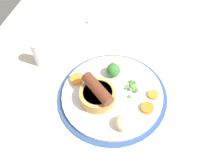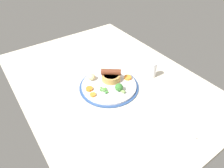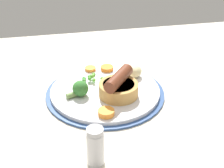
{
  "view_description": "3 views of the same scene",
  "coord_description": "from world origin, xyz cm",
  "px_view_note": "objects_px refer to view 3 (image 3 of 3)",
  "views": [
    {
      "loc": [
        28.92,
        11.23,
        56.93
      ],
      "look_at": [
        -7.01,
        1.27,
        5.53
      ],
      "focal_mm": 40.0,
      "sensor_mm": 36.0,
      "label": 1
    },
    {
      "loc": [
        -64.5,
        41.92,
        64.57
      ],
      "look_at": [
        -6.72,
        1.41,
        5.62
      ],
      "focal_mm": 32.0,
      "sensor_mm": 36.0,
      "label": 2
    },
    {
      "loc": [
        -17.44,
        -71.64,
        50.8
      ],
      "look_at": [
        -3.75,
        -0.06,
        6.97
      ],
      "focal_mm": 60.0,
      "sensor_mm": 36.0,
      "label": 3
    }
  ],
  "objects_px": {
    "carrot_slice_2": "(90,69)",
    "dinner_plate": "(105,93)",
    "broccoli_floret_near": "(80,89)",
    "carrot_slice_3": "(106,113)",
    "carrot_slice_1": "(107,68)",
    "salt_shaker": "(95,146)",
    "sausage_pudding": "(119,87)",
    "potato_chunk_0": "(134,72)",
    "pea_pile": "(91,77)"
  },
  "relations": [
    {
      "from": "carrot_slice_2",
      "to": "salt_shaker",
      "type": "relative_size",
      "value": 0.35
    },
    {
      "from": "sausage_pudding",
      "to": "pea_pile",
      "type": "distance_m",
      "value": 0.09
    },
    {
      "from": "dinner_plate",
      "to": "potato_chunk_0",
      "type": "xyz_separation_m",
      "value": [
        0.08,
        0.05,
        0.02
      ]
    },
    {
      "from": "dinner_plate",
      "to": "carrot_slice_2",
      "type": "relative_size",
      "value": 10.31
    },
    {
      "from": "sausage_pudding",
      "to": "carrot_slice_2",
      "type": "bearing_deg",
      "value": -122.77
    },
    {
      "from": "dinner_plate",
      "to": "salt_shaker",
      "type": "bearing_deg",
      "value": -104.16
    },
    {
      "from": "potato_chunk_0",
      "to": "carrot_slice_3",
      "type": "relative_size",
      "value": 1.12
    },
    {
      "from": "broccoli_floret_near",
      "to": "carrot_slice_1",
      "type": "bearing_deg",
      "value": 33.35
    },
    {
      "from": "sausage_pudding",
      "to": "broccoli_floret_near",
      "type": "relative_size",
      "value": 1.73
    },
    {
      "from": "dinner_plate",
      "to": "carrot_slice_3",
      "type": "relative_size",
      "value": 7.96
    },
    {
      "from": "pea_pile",
      "to": "potato_chunk_0",
      "type": "height_order",
      "value": "potato_chunk_0"
    },
    {
      "from": "carrot_slice_2",
      "to": "salt_shaker",
      "type": "xyz_separation_m",
      "value": [
        -0.04,
        -0.32,
        0.02
      ]
    },
    {
      "from": "potato_chunk_0",
      "to": "carrot_slice_1",
      "type": "relative_size",
      "value": 1.24
    },
    {
      "from": "carrot_slice_2",
      "to": "carrot_slice_3",
      "type": "bearing_deg",
      "value": -88.37
    },
    {
      "from": "potato_chunk_0",
      "to": "carrot_slice_1",
      "type": "height_order",
      "value": "potato_chunk_0"
    },
    {
      "from": "salt_shaker",
      "to": "dinner_plate",
      "type": "bearing_deg",
      "value": 75.84
    },
    {
      "from": "sausage_pudding",
      "to": "broccoli_floret_near",
      "type": "xyz_separation_m",
      "value": [
        -0.09,
        0.02,
        -0.01
      ]
    },
    {
      "from": "broccoli_floret_near",
      "to": "carrot_slice_3",
      "type": "relative_size",
      "value": 1.51
    },
    {
      "from": "carrot_slice_1",
      "to": "carrot_slice_2",
      "type": "bearing_deg",
      "value": 170.96
    },
    {
      "from": "carrot_slice_1",
      "to": "salt_shaker",
      "type": "xyz_separation_m",
      "value": [
        -0.08,
        -0.32,
        0.02
      ]
    },
    {
      "from": "potato_chunk_0",
      "to": "pea_pile",
      "type": "bearing_deg",
      "value": -179.5
    },
    {
      "from": "potato_chunk_0",
      "to": "salt_shaker",
      "type": "height_order",
      "value": "salt_shaker"
    },
    {
      "from": "sausage_pudding",
      "to": "carrot_slice_1",
      "type": "bearing_deg",
      "value": -140.39
    },
    {
      "from": "potato_chunk_0",
      "to": "carrot_slice_2",
      "type": "distance_m",
      "value": 0.12
    },
    {
      "from": "carrot_slice_2",
      "to": "dinner_plate",
      "type": "bearing_deg",
      "value": -78.3
    },
    {
      "from": "pea_pile",
      "to": "salt_shaker",
      "type": "bearing_deg",
      "value": -96.23
    },
    {
      "from": "carrot_slice_1",
      "to": "carrot_slice_3",
      "type": "height_order",
      "value": "carrot_slice_3"
    },
    {
      "from": "pea_pile",
      "to": "carrot_slice_3",
      "type": "height_order",
      "value": "pea_pile"
    },
    {
      "from": "potato_chunk_0",
      "to": "carrot_slice_2",
      "type": "height_order",
      "value": "potato_chunk_0"
    },
    {
      "from": "dinner_plate",
      "to": "broccoli_floret_near",
      "type": "distance_m",
      "value": 0.07
    },
    {
      "from": "dinner_plate",
      "to": "carrot_slice_2",
      "type": "height_order",
      "value": "carrot_slice_2"
    },
    {
      "from": "carrot_slice_3",
      "to": "potato_chunk_0",
      "type": "bearing_deg",
      "value": 56.7
    },
    {
      "from": "pea_pile",
      "to": "carrot_slice_1",
      "type": "xyz_separation_m",
      "value": [
        0.05,
        0.05,
        -0.01
      ]
    },
    {
      "from": "salt_shaker",
      "to": "sausage_pudding",
      "type": "bearing_deg",
      "value": 66.97
    },
    {
      "from": "dinner_plate",
      "to": "pea_pile",
      "type": "xyz_separation_m",
      "value": [
        -0.03,
        0.05,
        0.02
      ]
    },
    {
      "from": "potato_chunk_0",
      "to": "sausage_pudding",
      "type": "bearing_deg",
      "value": -125.92
    },
    {
      "from": "dinner_plate",
      "to": "carrot_slice_1",
      "type": "relative_size",
      "value": 8.82
    },
    {
      "from": "dinner_plate",
      "to": "salt_shaker",
      "type": "distance_m",
      "value": 0.23
    },
    {
      "from": "carrot_slice_3",
      "to": "carrot_slice_2",
      "type": "bearing_deg",
      "value": 91.63
    },
    {
      "from": "potato_chunk_0",
      "to": "carrot_slice_3",
      "type": "xyz_separation_m",
      "value": [
        -0.1,
        -0.15,
        -0.01
      ]
    },
    {
      "from": "sausage_pudding",
      "to": "pea_pile",
      "type": "height_order",
      "value": "sausage_pudding"
    },
    {
      "from": "potato_chunk_0",
      "to": "carrot_slice_2",
      "type": "xyz_separation_m",
      "value": [
        -0.1,
        0.05,
        -0.01
      ]
    },
    {
      "from": "pea_pile",
      "to": "carrot_slice_2",
      "type": "relative_size",
      "value": 1.99
    },
    {
      "from": "sausage_pudding",
      "to": "potato_chunk_0",
      "type": "distance_m",
      "value": 0.09
    },
    {
      "from": "potato_chunk_0",
      "to": "carrot_slice_1",
      "type": "bearing_deg",
      "value": 142.06
    },
    {
      "from": "carrot_slice_2",
      "to": "carrot_slice_3",
      "type": "xyz_separation_m",
      "value": [
        0.01,
        -0.2,
        0.0
      ]
    },
    {
      "from": "broccoli_floret_near",
      "to": "carrot_slice_3",
      "type": "bearing_deg",
      "value": -81.47
    },
    {
      "from": "salt_shaker",
      "to": "potato_chunk_0",
      "type": "bearing_deg",
      "value": 63.01
    },
    {
      "from": "carrot_slice_3",
      "to": "salt_shaker",
      "type": "distance_m",
      "value": 0.13
    },
    {
      "from": "carrot_slice_1",
      "to": "salt_shaker",
      "type": "height_order",
      "value": "salt_shaker"
    }
  ]
}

